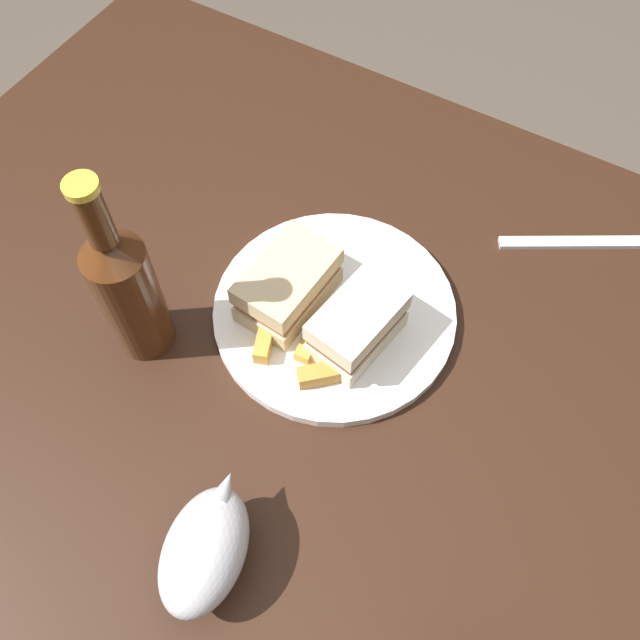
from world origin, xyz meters
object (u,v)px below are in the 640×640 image
sandwich_half_right (357,325)px  cider_bottle (126,288)px  plate (331,310)px  gravy_boat (205,549)px  sandwich_half_left (288,285)px  fork (572,243)px

sandwich_half_right → cider_bottle: bearing=-152.7°
cider_bottle → plate: bearing=38.5°
sandwich_half_right → gravy_boat: 0.28m
sandwich_half_right → cider_bottle: (-0.21, -0.11, 0.05)m
sandwich_half_left → fork: (0.26, 0.25, -0.04)m
plate → cider_bottle: size_ratio=1.09×
plate → sandwich_half_right: sandwich_half_right is taller
cider_bottle → gravy_boat: bearing=-38.9°
sandwich_half_right → fork: (0.16, 0.26, -0.04)m
plate → cider_bottle: cider_bottle is taller
sandwich_half_left → gravy_boat: bearing=-73.1°
gravy_boat → fork: (0.17, 0.54, -0.04)m
sandwich_half_right → gravy_boat: (-0.01, -0.28, -0.00)m
gravy_boat → fork: bearing=72.5°
plate → fork: plate is taller
sandwich_half_right → gravy_boat: size_ratio=0.82×
gravy_boat → fork: gravy_boat is taller
cider_bottle → fork: size_ratio=1.44×
plate → sandwich_half_left: (-0.05, -0.02, 0.04)m
sandwich_half_left → sandwich_half_right: 0.09m
plate → sandwich_half_right: size_ratio=2.46×
sandwich_half_right → fork: bearing=58.0°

